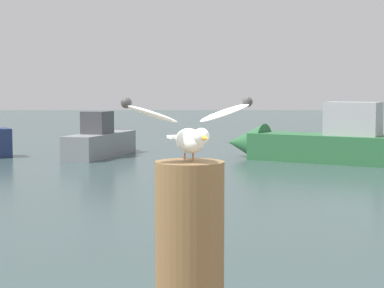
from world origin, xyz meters
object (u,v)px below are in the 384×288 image
object	(u,v)px
mooring_post	(192,256)
boat_grey	(107,141)
seagull	(192,130)
boat_green	(312,143)

from	to	relation	value
mooring_post	boat_grey	world-z (taller)	mooring_post
mooring_post	seagull	bearing A→B (deg)	-69.91
boat_grey	mooring_post	bearing A→B (deg)	-81.62
boat_green	mooring_post	bearing A→B (deg)	-101.42
seagull	boat_green	bearing A→B (deg)	78.59
mooring_post	seagull	size ratio (longest dim) A/B	1.43
seagull	boat_grey	world-z (taller)	seagull
seagull	mooring_post	bearing A→B (deg)	110.09
boat_grey	boat_green	distance (m)	6.53
mooring_post	seagull	xyz separation A→B (m)	(0.00, -0.00, 0.52)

